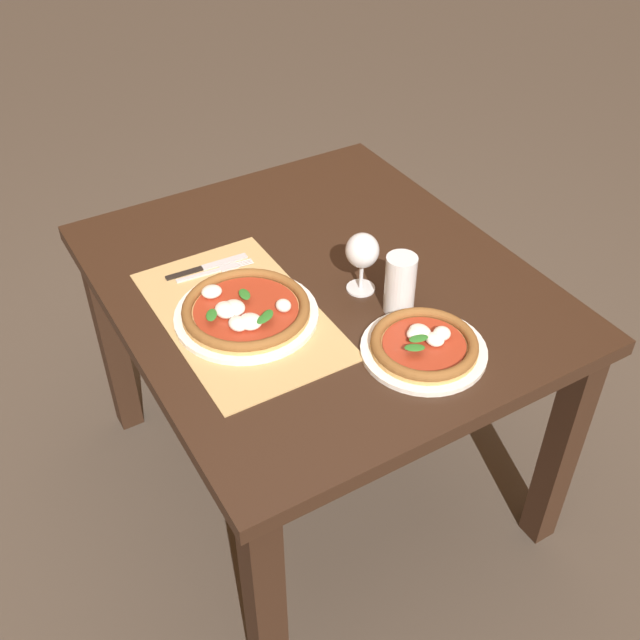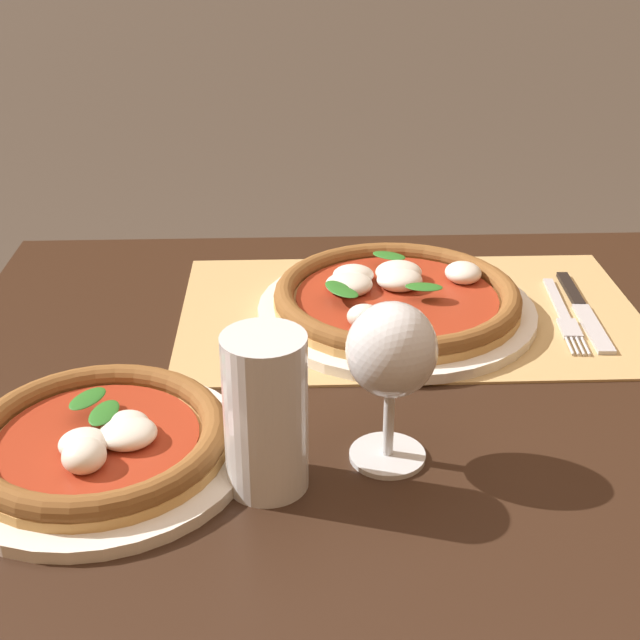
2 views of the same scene
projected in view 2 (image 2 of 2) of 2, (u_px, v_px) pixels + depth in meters
The scene contains 8 objects.
dining_table at pixel (463, 504), 0.92m from camera, with size 1.13×0.98×0.74m.
paper_placemat at pixel (410, 313), 1.08m from camera, with size 0.55×0.34×0.00m, color tan.
pizza_near at pixel (396, 299), 1.06m from camera, with size 0.33×0.33×0.05m.
pizza_far at pixel (99, 443), 0.80m from camera, with size 0.28×0.28×0.05m.
wine_glass at pixel (391, 357), 0.77m from camera, with size 0.08×0.08×0.16m.
pint_glass at pixel (266, 416), 0.75m from camera, with size 0.07×0.07×0.15m.
fork at pixel (563, 315), 1.06m from camera, with size 0.03×0.20×0.00m.
knife at pixel (583, 310), 1.08m from camera, with size 0.03×0.22×0.01m.
Camera 2 is at (0.18, 0.73, 1.22)m, focal length 50.00 mm.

